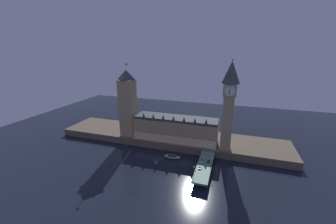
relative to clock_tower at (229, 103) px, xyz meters
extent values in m
plane|color=black|center=(-53.06, -25.70, -45.94)|extent=(400.00, 400.00, 0.00)
cube|color=brown|center=(-53.06, 13.30, -42.61)|extent=(220.00, 42.00, 6.64)
cube|color=tan|center=(-44.71, 4.63, -29.68)|extent=(75.20, 19.66, 19.23)
cube|color=beige|center=(-44.71, -5.32, -35.83)|extent=(75.20, 0.20, 6.92)
cube|color=#383D42|center=(-44.71, 4.63, -18.86)|extent=(75.20, 18.09, 2.40)
cone|color=#383D42|center=(-72.91, -3.72, -15.55)|extent=(2.40, 2.40, 4.23)
cone|color=#383D42|center=(-63.51, -3.72, -15.55)|extent=(2.40, 2.40, 4.23)
cone|color=#383D42|center=(-54.11, -3.72, -15.55)|extent=(2.40, 2.40, 4.23)
cone|color=#383D42|center=(-44.71, -3.72, -15.55)|extent=(2.40, 2.40, 4.23)
cone|color=#383D42|center=(-35.31, -3.72, -15.55)|extent=(2.40, 2.40, 4.23)
cone|color=#383D42|center=(-25.91, -3.72, -15.55)|extent=(2.40, 2.40, 4.23)
cone|color=#383D42|center=(-16.51, -3.72, -15.55)|extent=(2.40, 2.40, 4.23)
cube|color=tan|center=(0.00, 0.00, -16.60)|extent=(8.39, 8.39, 45.37)
cube|color=tan|center=(0.00, 0.00, 10.89)|extent=(9.90, 9.90, 9.61)
cylinder|color=#B7E5B7|center=(0.00, -5.08, 10.89)|extent=(8.00, 0.25, 8.00)
cylinder|color=#B7E5B7|center=(0.00, 5.08, 10.89)|extent=(8.00, 0.25, 8.00)
cylinder|color=#B7E5B7|center=(5.08, 0.00, 10.89)|extent=(0.25, 8.00, 8.00)
cylinder|color=#B7E5B7|center=(-5.08, 0.00, 10.89)|extent=(0.25, 8.00, 8.00)
cube|color=black|center=(0.00, -5.26, 11.48)|extent=(0.36, 0.10, 6.00)
pyramid|color=#383D42|center=(0.00, 0.00, 24.44)|extent=(9.90, 9.90, 17.51)
sphere|color=gold|center=(0.00, 0.00, 34.00)|extent=(1.60, 1.60, 1.60)
cube|color=tan|center=(-91.81, 2.38, -12.35)|extent=(13.16, 13.16, 53.89)
pyramid|color=#383D42|center=(-91.81, 2.38, 19.02)|extent=(13.42, 13.42, 8.84)
cylinder|color=#99999E|center=(-91.81, 2.38, 26.44)|extent=(0.24, 0.24, 6.00)
cube|color=red|center=(-90.71, 2.38, 28.54)|extent=(2.00, 0.08, 1.20)
cube|color=slate|center=(-12.85, -30.70, -40.89)|extent=(10.65, 46.00, 1.40)
cube|color=brown|center=(-12.85, -38.36, -43.76)|extent=(9.05, 3.20, 4.35)
cube|color=brown|center=(-12.85, -23.03, -43.76)|extent=(9.05, 3.20, 4.35)
cube|color=white|center=(-15.19, -26.30, -39.56)|extent=(1.74, 4.67, 0.91)
cube|color=black|center=(-15.19, -26.30, -38.88)|extent=(1.43, 2.10, 0.45)
cylinder|color=black|center=(-16.02, -24.85, -39.87)|extent=(0.22, 0.64, 0.64)
cylinder|color=black|center=(-14.37, -24.85, -39.87)|extent=(0.22, 0.64, 0.64)
cylinder|color=black|center=(-16.02, -27.75, -39.87)|extent=(0.22, 0.64, 0.64)
cylinder|color=black|center=(-14.37, -27.75, -39.87)|extent=(0.22, 0.64, 0.64)
cube|color=navy|center=(-15.19, -36.23, -39.67)|extent=(1.95, 3.89, 0.68)
cube|color=black|center=(-15.19, -36.23, -39.11)|extent=(1.60, 1.75, 0.45)
cylinder|color=black|center=(-16.12, -35.03, -39.87)|extent=(0.22, 0.64, 0.64)
cylinder|color=black|center=(-14.27, -35.03, -39.87)|extent=(0.22, 0.64, 0.64)
cylinder|color=black|center=(-16.12, -37.44, -39.87)|extent=(0.22, 0.64, 0.64)
cylinder|color=black|center=(-14.27, -37.44, -39.87)|extent=(0.22, 0.64, 0.64)
cube|color=#235633|center=(-10.51, -26.36, -39.60)|extent=(1.79, 3.93, 0.83)
cube|color=black|center=(-10.51, -26.36, -38.96)|extent=(1.47, 1.77, 0.45)
cylinder|color=black|center=(-9.66, -27.58, -39.87)|extent=(0.22, 0.64, 0.64)
cylinder|color=black|center=(-11.36, -27.58, -39.87)|extent=(0.22, 0.64, 0.64)
cylinder|color=black|center=(-9.66, -25.15, -39.87)|extent=(0.22, 0.64, 0.64)
cylinder|color=black|center=(-11.36, -25.15, -39.87)|extent=(0.22, 0.64, 0.64)
cylinder|color=black|center=(-17.54, -41.67, -39.81)|extent=(0.28, 0.28, 0.76)
cylinder|color=brown|center=(-17.54, -41.67, -39.11)|extent=(0.38, 0.38, 0.63)
sphere|color=tan|center=(-17.54, -41.67, -38.70)|extent=(0.21, 0.21, 0.21)
cylinder|color=black|center=(-8.17, -33.65, -39.80)|extent=(0.28, 0.28, 0.78)
cylinder|color=black|center=(-8.17, -33.65, -39.08)|extent=(0.38, 0.38, 0.65)
sphere|color=tan|center=(-8.17, -33.65, -38.65)|extent=(0.21, 0.21, 0.21)
cylinder|color=black|center=(-17.54, -23.22, -39.78)|extent=(0.28, 0.28, 0.81)
cylinder|color=maroon|center=(-17.54, -23.22, -39.04)|extent=(0.38, 0.38, 0.67)
sphere|color=tan|center=(-17.54, -23.22, -38.60)|extent=(0.22, 0.22, 0.22)
cylinder|color=#2D3333|center=(-17.94, -45.42, -39.94)|extent=(0.56, 0.56, 0.50)
cylinder|color=#2D3333|center=(-17.94, -45.42, -37.01)|extent=(0.18, 0.18, 5.36)
sphere|color=#F9E5A3|center=(-17.94, -45.42, -33.78)|extent=(0.60, 0.60, 0.60)
sphere|color=#F9E5A3|center=(-18.39, -45.42, -34.13)|extent=(0.44, 0.44, 0.44)
sphere|color=#F9E5A3|center=(-17.49, -45.42, -34.13)|extent=(0.44, 0.44, 0.44)
cylinder|color=#2D3333|center=(-7.77, -30.70, -39.94)|extent=(0.56, 0.56, 0.50)
cylinder|color=#2D3333|center=(-7.77, -30.70, -36.99)|extent=(0.18, 0.18, 5.38)
sphere|color=#F9E5A3|center=(-7.77, -30.70, -33.75)|extent=(0.60, 0.60, 0.60)
sphere|color=#F9E5A3|center=(-8.22, -30.70, -34.10)|extent=(0.44, 0.44, 0.44)
sphere|color=#F9E5A3|center=(-7.32, -30.70, -34.10)|extent=(0.44, 0.44, 0.44)
cylinder|color=#2D3333|center=(-17.94, -15.98, -39.94)|extent=(0.56, 0.56, 0.50)
cylinder|color=#2D3333|center=(-17.94, -15.98, -36.70)|extent=(0.18, 0.18, 5.97)
sphere|color=#F9E5A3|center=(-17.94, -15.98, -33.17)|extent=(0.60, 0.60, 0.60)
sphere|color=#F9E5A3|center=(-18.39, -15.98, -33.52)|extent=(0.44, 0.44, 0.44)
sphere|color=#F9E5A3|center=(-17.49, -15.98, -33.52)|extent=(0.44, 0.44, 0.44)
ellipsoid|color=#B2A893|center=(-41.26, -18.59, -45.15)|extent=(13.98, 4.62, 1.57)
cube|color=tan|center=(-41.26, -18.59, -44.44)|extent=(12.29, 3.72, 0.24)
cube|color=#2D333D|center=(-41.26, -18.59, -43.53)|extent=(6.31, 2.81, 1.57)
camera|label=1|loc=(2.59, -165.69, 41.09)|focal=22.00mm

